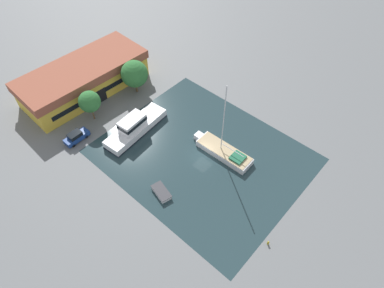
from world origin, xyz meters
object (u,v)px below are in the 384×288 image
Objects in this scene: motor_cruiser at (135,127)px; quay_tree_by_water at (90,102)px; quay_tree_near_building at (134,74)px; warehouse_building at (84,78)px; sailboat_moored at (223,151)px; small_dinghy at (161,192)px; parked_car at (76,137)px.

quay_tree_by_water is at bearing 14.18° from motor_cruiser.
motor_cruiser is (-7.42, -7.86, -2.98)m from quay_tree_near_building.
warehouse_building is 8.62m from quay_tree_by_water.
sailboat_moored reaches higher than motor_cruiser.
motor_cruiser reaches higher than small_dinghy.
quay_tree_near_building is 15.84m from parked_car.
small_dinghy is (-5.93, -12.37, -0.89)m from motor_cruiser.
motor_cruiser is at bearing 52.56° from parked_car.
parked_car is 0.31× the size of sailboat_moored.
motor_cruiser is (2.78, -7.98, -2.83)m from quay_tree_by_water.
quay_tree_by_water is at bearing 110.92° from parked_car.
warehouse_building is at bearing 62.02° from quay_tree_by_water.
motor_cruiser is at bearing 112.05° from sailboat_moored.
quay_tree_by_water is at bearing 110.54° from sailboat_moored.
sailboat_moored reaches higher than quay_tree_by_water.
parked_car is at bearing -172.85° from quay_tree_near_building.
quay_tree_near_building is 11.21m from motor_cruiser.
warehouse_building is at bearing 135.58° from parked_car.
parked_car is (-9.17, -9.58, -1.94)m from warehouse_building.
parked_car is 24.84m from sailboat_moored.
quay_tree_by_water is (-4.00, -7.53, 1.25)m from warehouse_building.
sailboat_moored is (14.22, -20.37, -0.23)m from parked_car.
sailboat_moored is at bearing -78.05° from warehouse_building.
quay_tree_near_building is at bearing -48.63° from warehouse_building.
sailboat_moored is (5.05, -29.95, -2.17)m from warehouse_building.
parked_car is (-15.36, -1.93, -3.34)m from quay_tree_near_building.
small_dinghy is at bearing 5.58° from parked_car.
quay_tree_near_building is 0.53× the size of motor_cruiser.
quay_tree_by_water is 1.59× the size of small_dinghy.
warehouse_building is 15.64m from motor_cruiser.
warehouse_building reaches higher than parked_car.
warehouse_building is at bearing 129.00° from quay_tree_near_building.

